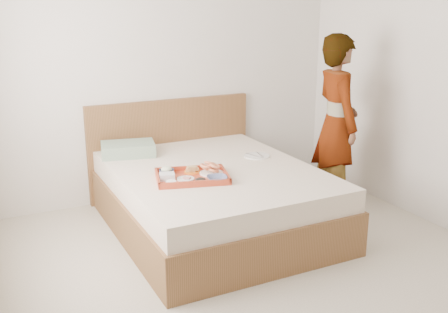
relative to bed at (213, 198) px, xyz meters
name	(u,v)px	position (x,y,z in m)	size (l,w,h in m)	color
ground	(276,280)	(0.00, -1.00, -0.27)	(3.50, 4.00, 0.01)	beige
wall_back	(168,63)	(0.00, 1.00, 1.04)	(3.50, 0.01, 2.60)	silver
bed	(213,198)	(0.00, 0.00, 0.00)	(1.65, 2.00, 0.53)	brown
headboard	(171,147)	(0.00, 0.97, 0.21)	(1.65, 0.06, 0.95)	brown
pillow	(128,149)	(-0.51, 0.69, 0.32)	(0.47, 0.32, 0.11)	gray
tray	(192,176)	(-0.27, -0.18, 0.29)	(0.55, 0.40, 0.05)	#B3331C
prawn_plate	(212,173)	(-0.09, -0.17, 0.29)	(0.19, 0.19, 0.01)	white
navy_bowl_big	(217,179)	(-0.13, -0.35, 0.30)	(0.15, 0.15, 0.04)	#141E45
sauce_dish	(201,181)	(-0.26, -0.33, 0.29)	(0.08, 0.08, 0.03)	black
meat_plate	(186,179)	(-0.33, -0.21, 0.28)	(0.14, 0.14, 0.01)	white
bread_plate	(192,172)	(-0.22, -0.07, 0.28)	(0.13, 0.13, 0.01)	orange
salad_bowl	(167,172)	(-0.41, -0.01, 0.30)	(0.12, 0.12, 0.04)	#141E45
plastic_tub	(167,176)	(-0.46, -0.15, 0.30)	(0.11, 0.09, 0.05)	silver
cheese_round	(171,183)	(-0.47, -0.27, 0.29)	(0.08, 0.08, 0.03)	white
dinner_plate	(257,156)	(0.49, 0.13, 0.27)	(0.23, 0.23, 0.01)	white
person	(336,124)	(1.20, -0.06, 0.53)	(0.58, 0.38, 1.60)	white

